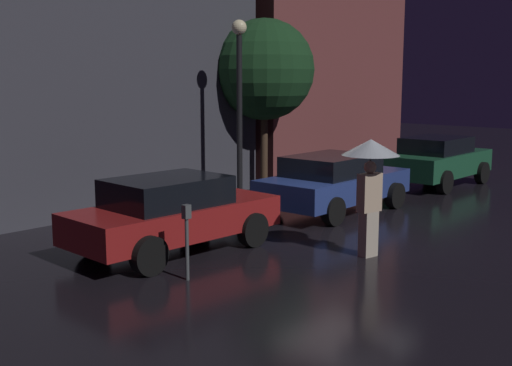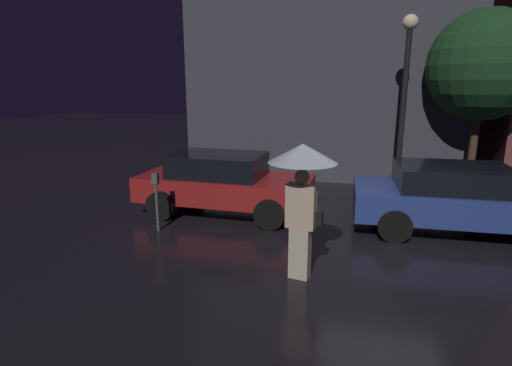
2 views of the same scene
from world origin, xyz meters
The scene contains 8 objects.
ground_plane centered at (0.00, 0.00, 0.00)m, with size 60.00×60.00×0.00m, color black.
building_facade_left centered at (-1.76, 6.50, 4.81)m, with size 8.57×3.00×9.63m.
parked_car_red centered at (-3.62, 1.39, 0.73)m, with size 4.01×1.87×1.40m.
parked_car_blue centered at (1.36, 1.37, 0.72)m, with size 4.18×2.00×1.37m.
pedestrian_with_umbrella centered at (-1.44, -1.41, 1.64)m, with size 1.02×1.02×2.11m.
parking_meter centered at (-4.55, -0.08, 0.75)m, with size 0.12×0.10×1.21m.
street_lamp_near centered at (0.40, 3.58, 2.96)m, with size 0.37×0.37×4.56m.
street_tree centered at (2.35, 4.51, 3.39)m, with size 2.79×2.79×4.80m.
Camera 2 is at (-0.72, -7.13, 2.94)m, focal length 28.00 mm.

